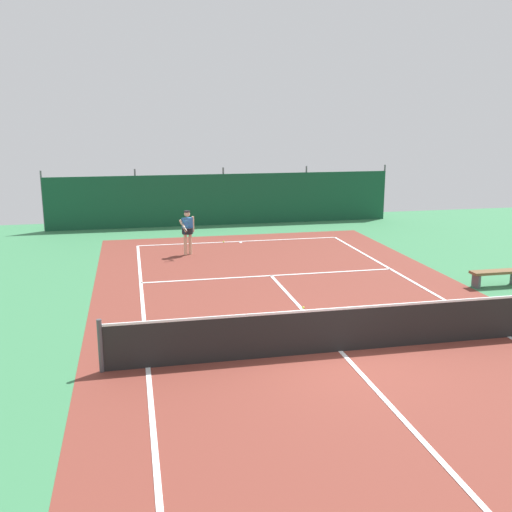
{
  "coord_description": "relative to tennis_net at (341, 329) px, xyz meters",
  "views": [
    {
      "loc": [
        -4.28,
        -11.25,
        4.92
      ],
      "look_at": [
        -0.69,
        5.49,
        0.9
      ],
      "focal_mm": 41.16,
      "sensor_mm": 36.0,
      "label": 1
    }
  ],
  "objects": [
    {
      "name": "courtside_bench",
      "position": [
        6.31,
        3.82,
        -0.14
      ],
      "size": [
        1.6,
        0.4,
        0.49
      ],
      "color": "brown",
      "rests_on": "ground"
    },
    {
      "name": "tennis_net",
      "position": [
        0.0,
        0.0,
        0.0
      ],
      "size": [
        10.12,
        0.1,
        1.1
      ],
      "color": "black",
      "rests_on": "ground"
    },
    {
      "name": "ground_plane",
      "position": [
        0.0,
        0.0,
        -0.51
      ],
      "size": [
        36.0,
        36.0,
        0.0
      ],
      "primitive_type": "plane",
      "color": "#387A4C"
    },
    {
      "name": "parked_car",
      "position": [
        1.63,
        18.9,
        0.33
      ],
      "size": [
        2.17,
        4.28,
        1.68
      ],
      "rotation": [
        0.0,
        0.0,
        -0.05
      ],
      "color": "silver",
      "rests_on": "ground"
    },
    {
      "name": "tennis_ball_midcourt",
      "position": [
        -0.67,
        11.88,
        -0.48
      ],
      "size": [
        0.07,
        0.07,
        0.07
      ],
      "primitive_type": "sphere",
      "color": "#CCDB33",
      "rests_on": "ground"
    },
    {
      "name": "court_surface",
      "position": [
        0.0,
        0.0,
        -0.51
      ],
      "size": [
        11.02,
        26.6,
        0.01
      ],
      "color": "brown",
      "rests_on": "ground"
    },
    {
      "name": "tennis_player",
      "position": [
        -2.31,
        9.98,
        0.45
      ],
      "size": [
        0.57,
        0.83,
        1.64
      ],
      "rotation": [
        0.0,
        0.0,
        3.51
      ],
      "color": "#D8AD8C",
      "rests_on": "ground"
    },
    {
      "name": "back_fence",
      "position": [
        -0.0,
        16.47,
        0.16
      ],
      "size": [
        16.3,
        0.98,
        2.7
      ],
      "color": "#14472D",
      "rests_on": "ground"
    },
    {
      "name": "tennis_ball_near_player",
      "position": [
        0.05,
        2.98,
        -0.48
      ],
      "size": [
        0.07,
        0.07,
        0.07
      ],
      "primitive_type": "sphere",
      "color": "#CCDB33",
      "rests_on": "ground"
    }
  ]
}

